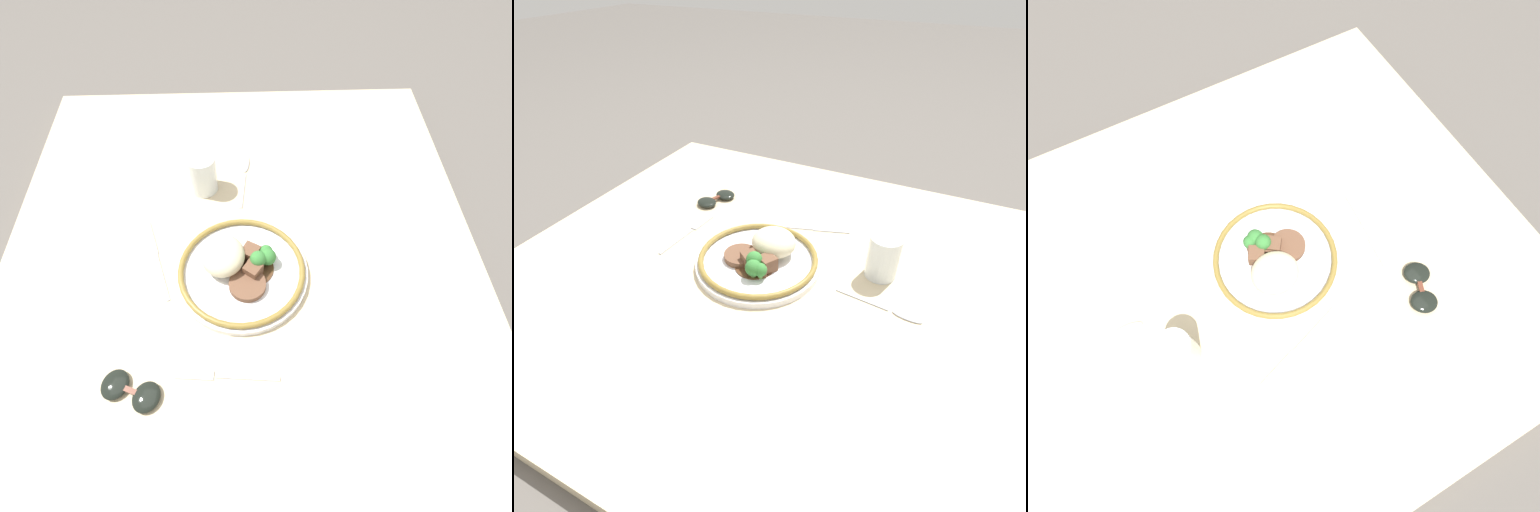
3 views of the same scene
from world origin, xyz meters
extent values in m
plane|color=#5B5651|center=(0.00, 0.00, 0.00)|extent=(8.00, 8.00, 0.00)
cube|color=beige|center=(0.00, 0.00, 0.02)|extent=(1.14, 1.00, 0.03)
cylinder|color=white|center=(-0.04, 0.00, 0.04)|extent=(0.27, 0.27, 0.01)
torus|color=olive|center=(-0.04, 0.00, 0.05)|extent=(0.25, 0.25, 0.01)
ellipsoid|color=beige|center=(-0.02, 0.04, 0.08)|extent=(0.10, 0.09, 0.06)
cylinder|color=brown|center=(-0.08, -0.01, 0.06)|extent=(0.07, 0.07, 0.01)
cylinder|color=#51331E|center=(-0.04, -0.02, 0.05)|extent=(0.08, 0.08, 0.00)
cube|color=brown|center=(-0.02, -0.04, 0.06)|extent=(0.03, 0.03, 0.03)
cube|color=brown|center=(-0.04, -0.02, 0.06)|extent=(0.03, 0.03, 0.02)
cube|color=brown|center=(-0.01, -0.02, 0.06)|extent=(0.04, 0.04, 0.03)
cube|color=brown|center=(-0.05, -0.02, 0.06)|extent=(0.04, 0.04, 0.03)
cylinder|color=#669E51|center=(-0.03, -0.03, 0.06)|extent=(0.01, 0.01, 0.02)
sphere|color=#387F38|center=(-0.03, -0.03, 0.08)|extent=(0.03, 0.03, 0.03)
cylinder|color=#669E51|center=(-0.01, -0.05, 0.05)|extent=(0.01, 0.01, 0.01)
sphere|color=#387F38|center=(-0.01, -0.05, 0.07)|extent=(0.03, 0.03, 0.03)
cylinder|color=#669E51|center=(-0.03, -0.05, 0.05)|extent=(0.01, 0.01, 0.01)
sphere|color=#387F38|center=(-0.03, -0.05, 0.07)|extent=(0.03, 0.03, 0.03)
cylinder|color=orange|center=(0.20, 0.08, 0.07)|extent=(0.06, 0.06, 0.08)
cylinder|color=white|center=(0.20, 0.08, 0.08)|extent=(0.06, 0.06, 0.09)
cube|color=#ADADB2|center=(-0.25, -0.01, 0.04)|extent=(0.02, 0.11, 0.00)
cube|color=#ADADB2|center=(-0.25, 0.09, 0.04)|extent=(0.02, 0.07, 0.00)
cube|color=#ADADB2|center=(-0.04, 0.16, 0.04)|extent=(0.12, 0.04, 0.00)
cube|color=#ADADB2|center=(0.05, 0.19, 0.04)|extent=(0.09, 0.04, 0.00)
cube|color=#ADADB2|center=(0.19, -0.01, 0.04)|extent=(0.11, 0.02, 0.00)
ellipsoid|color=#ADADB2|center=(0.27, -0.01, 0.04)|extent=(0.06, 0.02, 0.01)
ellipsoid|color=black|center=(-0.28, 0.16, 0.04)|extent=(0.07, 0.06, 0.02)
ellipsoid|color=black|center=(-0.26, 0.22, 0.04)|extent=(0.07, 0.06, 0.02)
cube|color=brown|center=(-0.27, 0.19, 0.04)|extent=(0.02, 0.02, 0.00)
camera|label=1|loc=(-0.46, -0.01, 0.73)|focal=28.00mm
camera|label=2|loc=(0.27, -0.59, 0.58)|focal=28.00mm
camera|label=3|loc=(0.09, 0.28, 0.81)|focal=28.00mm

